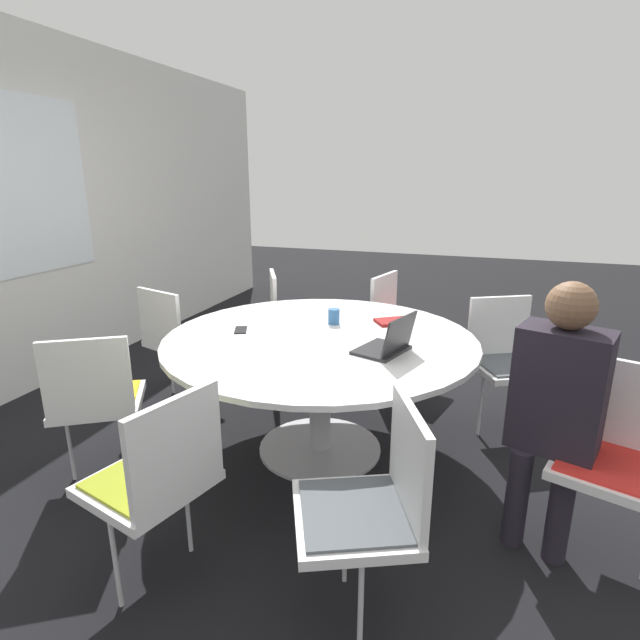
% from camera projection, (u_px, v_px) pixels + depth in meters
% --- Properties ---
extents(ground_plane, '(16.00, 16.00, 0.00)m').
position_uv_depth(ground_plane, '(320.00, 449.00, 3.09)').
color(ground_plane, black).
extents(conference_table, '(1.80, 1.80, 0.73)m').
position_uv_depth(conference_table, '(320.00, 355.00, 2.92)').
color(conference_table, '#B7B7BC').
rests_on(conference_table, ground_plane).
extents(chair_0, '(0.54, 0.55, 0.88)m').
position_uv_depth(chair_0, '(617.00, 448.00, 2.11)').
color(chair_0, white).
rests_on(chair_0, ground_plane).
extents(chair_1, '(0.58, 0.59, 0.88)m').
position_uv_depth(chair_1, '(506.00, 354.00, 3.20)').
color(chair_1, white).
rests_on(chair_1, ground_plane).
extents(chair_2, '(0.53, 0.52, 0.88)m').
position_uv_depth(chair_2, '(398.00, 319.00, 3.96)').
color(chair_2, white).
rests_on(chair_2, ground_plane).
extents(chair_3, '(0.58, 0.58, 0.88)m').
position_uv_depth(chair_3, '(289.00, 314.00, 4.10)').
color(chair_3, white).
rests_on(chair_3, ground_plane).
extents(chair_4, '(0.53, 0.54, 0.88)m').
position_uv_depth(chair_4, '(176.00, 335.00, 3.58)').
color(chair_4, white).
rests_on(chair_4, ground_plane).
extents(chair_5, '(0.59, 0.60, 0.88)m').
position_uv_depth(chair_5, '(95.00, 394.00, 2.61)').
color(chair_5, white).
rests_on(chair_5, ground_plane).
extents(chair_6, '(0.53, 0.52, 0.88)m').
position_uv_depth(chair_6, '(158.00, 472.00, 1.93)').
color(chair_6, white).
rests_on(chair_6, ground_plane).
extents(chair_7, '(0.57, 0.56, 0.88)m').
position_uv_depth(chair_7, '(372.00, 498.00, 1.78)').
color(chair_7, white).
rests_on(chair_7, ground_plane).
extents(person_0, '(0.34, 0.41, 1.23)m').
position_uv_depth(person_0, '(557.00, 398.00, 2.13)').
color(person_0, '#231E28').
rests_on(person_0, ground_plane).
extents(laptop, '(0.35, 0.32, 0.21)m').
position_uv_depth(laptop, '(389.00, 343.00, 2.61)').
color(laptop, '#232326').
rests_on(laptop, conference_table).
extents(spiral_notebook, '(0.24, 0.26, 0.02)m').
position_uv_depth(spiral_notebook, '(393.00, 321.00, 3.14)').
color(spiral_notebook, maroon).
rests_on(spiral_notebook, conference_table).
extents(coffee_cup, '(0.07, 0.07, 0.10)m').
position_uv_depth(coffee_cup, '(333.00, 316.00, 3.12)').
color(coffee_cup, '#33669E').
rests_on(coffee_cup, conference_table).
extents(cell_phone, '(0.16, 0.12, 0.01)m').
position_uv_depth(cell_phone, '(241.00, 330.00, 3.00)').
color(cell_phone, black).
rests_on(cell_phone, conference_table).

